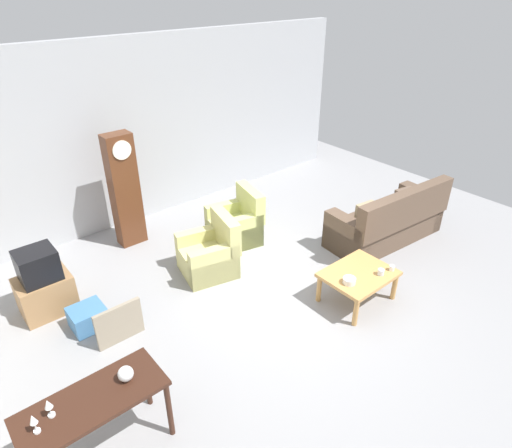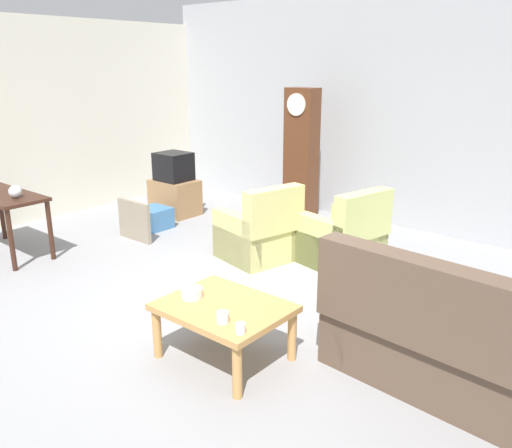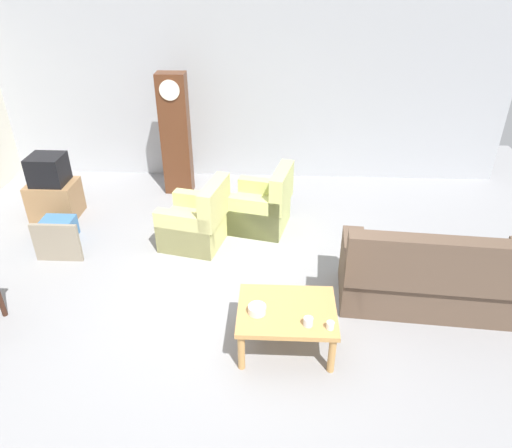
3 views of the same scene
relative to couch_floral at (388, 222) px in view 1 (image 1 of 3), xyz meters
name	(u,v)px [view 1 (image 1 of 3)]	position (x,y,z in m)	size (l,w,h in m)	color
ground_plane	(294,295)	(-2.27, -0.07, -0.35)	(10.40, 10.40, 0.00)	gray
garage_door_wall	(159,128)	(-2.27, 3.53, 1.25)	(8.40, 0.16, 3.20)	#ADAFB5
couch_floral	(388,222)	(0.00, 0.00, 0.00)	(2.16, 1.05, 1.04)	brown
armchair_olive_near	(210,255)	(-2.86, 1.18, -0.05)	(0.94, 0.92, 0.92)	#CCC67A
armchair_olive_far	(236,225)	(-1.99, 1.65, -0.05)	(0.94, 0.92, 0.92)	#CACF79
coffee_table_wood	(358,277)	(-1.67, -0.70, 0.04)	(0.96, 0.76, 0.46)	tan
console_table_dark	(94,408)	(-5.36, -0.63, 0.30)	(1.30, 0.56, 0.76)	#381E14
grandfather_clock	(125,191)	(-3.39, 2.78, 0.61)	(0.44, 0.30, 1.92)	#562D19
tv_stand_cabinet	(46,294)	(-5.08, 1.85, -0.08)	(0.68, 0.52, 0.54)	#997047
tv_crt	(37,265)	(-5.08, 1.85, 0.39)	(0.48, 0.44, 0.42)	black
framed_picture_leaning	(119,324)	(-4.57, 0.68, -0.09)	(0.60, 0.05, 0.53)	gray
storage_box_blue	(88,317)	(-4.79, 1.19, -0.21)	(0.43, 0.39, 0.29)	teal
glass_dome_cloche	(126,374)	(-5.01, -0.62, 0.48)	(0.15, 0.15, 0.15)	silver
cup_white_porcelain	(392,268)	(-1.28, -0.95, 0.15)	(0.07, 0.07, 0.07)	white
cup_blue_rimmed	(381,272)	(-1.48, -0.92, 0.15)	(0.09, 0.09, 0.08)	silver
bowl_white_stacked	(349,281)	(-1.96, -0.77, 0.15)	(0.17, 0.17, 0.08)	white
wine_glass_tall	(33,421)	(-5.82, -0.65, 0.54)	(0.06, 0.06, 0.21)	silver
wine_glass_mid	(48,406)	(-5.68, -0.58, 0.53)	(0.07, 0.07, 0.20)	silver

